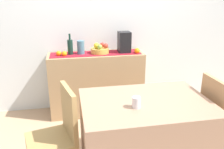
{
  "coord_description": "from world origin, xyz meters",
  "views": [
    {
      "loc": [
        -0.53,
        -2.21,
        1.65
      ],
      "look_at": [
        -0.04,
        0.38,
        0.74
      ],
      "focal_mm": 37.7,
      "sensor_mm": 36.0,
      "label": 1
    }
  ],
  "objects": [
    {
      "name": "wine_bottle",
      "position": [
        -0.51,
        0.92,
        0.98
      ],
      "size": [
        0.07,
        0.07,
        0.28
      ],
      "color": "#153026",
      "rests_on": "sideboard_console"
    },
    {
      "name": "ground_plane",
      "position": [
        0.0,
        0.0,
        -0.01
      ],
      "size": [
        6.4,
        6.4,
        0.02
      ],
      "primitive_type": "cube",
      "color": "tan",
      "rests_on": "ground"
    },
    {
      "name": "coffee_maker",
      "position": [
        0.23,
        0.92,
        1.02
      ],
      "size": [
        0.16,
        0.18,
        0.29
      ],
      "primitive_type": "cube",
      "color": "black",
      "rests_on": "sideboard_console"
    },
    {
      "name": "apple_left",
      "position": [
        -0.07,
        0.98,
        0.98
      ],
      "size": [
        0.06,
        0.06,
        0.06
      ],
      "primitive_type": "sphere",
      "color": "red",
      "rests_on": "fruit_bowl"
    },
    {
      "name": "apple_right",
      "position": [
        -0.12,
        0.85,
        0.98
      ],
      "size": [
        0.07,
        0.07,
        0.07
      ],
      "primitive_type": "sphere",
      "color": "#84A944",
      "rests_on": "fruit_bowl"
    },
    {
      "name": "orange_loose_mid",
      "position": [
        -0.59,
        0.85,
        0.91
      ],
      "size": [
        0.07,
        0.07,
        0.07
      ],
      "primitive_type": "sphere",
      "color": "orange",
      "rests_on": "sideboard_console"
    },
    {
      "name": "orange_loose_far",
      "position": [
        0.39,
        0.82,
        0.91
      ],
      "size": [
        0.08,
        0.08,
        0.08
      ],
      "primitive_type": "sphere",
      "color": "orange",
      "rests_on": "sideboard_console"
    },
    {
      "name": "sideboard_console",
      "position": [
        -0.17,
        0.92,
        0.44
      ],
      "size": [
        1.31,
        0.42,
        0.87
      ],
      "primitive_type": "cube",
      "color": "tan",
      "rests_on": "ground"
    },
    {
      "name": "dining_table",
      "position": [
        0.12,
        -0.39,
        0.37
      ],
      "size": [
        1.16,
        0.82,
        0.74
      ],
      "primitive_type": "cube",
      "color": "#A57B61",
      "rests_on": "ground"
    },
    {
      "name": "orange_loose_end",
      "position": [
        -0.66,
        0.88,
        0.91
      ],
      "size": [
        0.07,
        0.07,
        0.07
      ],
      "primitive_type": "sphere",
      "color": "orange",
      "rests_on": "sideboard_console"
    },
    {
      "name": "table_runner",
      "position": [
        -0.17,
        0.92,
        0.88
      ],
      "size": [
        1.23,
        0.32,
        0.01
      ],
      "primitive_type": "cube",
      "color": "maroon",
      "rests_on": "sideboard_console"
    },
    {
      "name": "apple_center",
      "position": [
        -0.16,
        0.92,
        0.99
      ],
      "size": [
        0.08,
        0.08,
        0.08
      ],
      "primitive_type": "sphere",
      "color": "gold",
      "rests_on": "fruit_bowl"
    },
    {
      "name": "room_wall_rear",
      "position": [
        0.0,
        1.18,
        1.35
      ],
      "size": [
        6.4,
        0.06,
        2.7
      ],
      "primitive_type": "cube",
      "color": "silver",
      "rests_on": "ground"
    },
    {
      "name": "fruit_bowl",
      "position": [
        -0.11,
        0.92,
        0.91
      ],
      "size": [
        0.25,
        0.25,
        0.07
      ],
      "primitive_type": "cylinder",
      "color": "gold",
      "rests_on": "table_runner"
    },
    {
      "name": "coffee_cup",
      "position": [
        0.0,
        -0.49,
        0.79
      ],
      "size": [
        0.07,
        0.07,
        0.1
      ],
      "primitive_type": "cylinder",
      "color": "silver",
      "rests_on": "dining_table"
    },
    {
      "name": "ceramic_vase",
      "position": [
        -0.37,
        0.92,
        0.97
      ],
      "size": [
        0.1,
        0.1,
        0.19
      ],
      "primitive_type": "cylinder",
      "color": "slate",
      "rests_on": "sideboard_console"
    },
    {
      "name": "chair_by_corner",
      "position": [
        0.97,
        -0.38,
        0.27
      ],
      "size": [
        0.4,
        0.4,
        0.9
      ],
      "color": "tan",
      "rests_on": "ground"
    },
    {
      "name": "apple_front",
      "position": [
        -0.03,
        0.9,
        0.98
      ],
      "size": [
        0.07,
        0.07,
        0.07
      ],
      "primitive_type": "sphere",
      "color": "#A73629",
      "rests_on": "fruit_bowl"
    }
  ]
}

